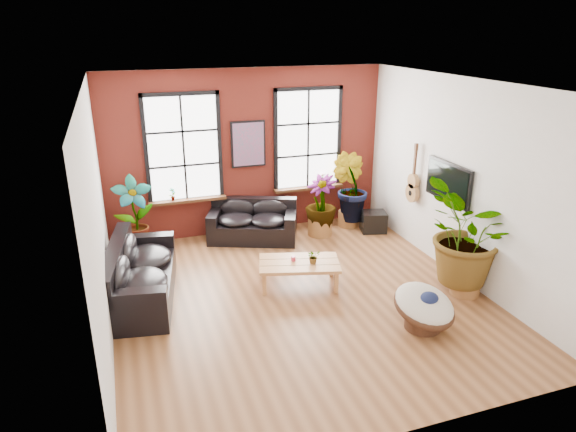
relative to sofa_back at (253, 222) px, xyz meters
name	(u,v)px	position (x,y,z in m)	size (l,w,h in m)	color
room	(297,196)	(0.07, -2.55, 1.37)	(6.04, 6.54, 3.54)	brown
sofa_back	(253,222)	(0.00, 0.00, 0.00)	(2.02, 1.50, 0.84)	black
sofa_left	(137,275)	(-2.48, -1.85, 0.05)	(1.38, 2.50, 0.94)	black
coffee_table	(299,265)	(0.21, -2.28, 0.01)	(1.55, 1.14, 0.53)	#BA7B43
papasan_chair	(424,307)	(1.51, -4.17, -0.02)	(1.22, 1.22, 0.70)	#482919
poster	(248,144)	(0.07, 0.48, 1.57)	(0.74, 0.06, 0.98)	black
tv_wall_unit	(437,183)	(3.00, -2.10, 1.16)	(0.13, 1.86, 1.20)	black
media_box	(373,222)	(2.63, -0.45, -0.16)	(0.63, 0.57, 0.45)	black
pot_back_left	(137,245)	(-2.39, 0.01, -0.20)	(0.55, 0.55, 0.35)	#956030
pot_back_right	(349,218)	(2.26, 0.05, -0.21)	(0.55, 0.55, 0.35)	#956030
pot_right_wall	(465,284)	(2.78, -3.49, -0.20)	(0.61, 0.61, 0.36)	#956030
pot_mid	(320,226)	(1.43, -0.25, -0.19)	(0.63, 0.63, 0.38)	#956030
floor_plant_back_left	(134,213)	(-2.38, -0.02, 0.50)	(0.76, 0.52, 1.45)	#185115
floor_plant_back_right	(350,188)	(2.25, 0.04, 0.52)	(0.83, 0.67, 1.51)	#185115
floor_plant_right_wall	(469,235)	(2.75, -3.45, 0.69)	(1.63, 1.41, 1.81)	#185115
floor_plant_mid	(321,203)	(1.45, -0.25, 0.35)	(0.66, 0.66, 1.19)	#185115
table_plant	(313,256)	(0.43, -2.39, 0.19)	(0.22, 0.19, 0.25)	#185115
sill_plant_left	(172,194)	(-1.58, 0.43, 0.66)	(0.14, 0.10, 0.27)	#185115
sill_plant_right	(323,179)	(1.77, 0.43, 0.66)	(0.15, 0.15, 0.27)	#185115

